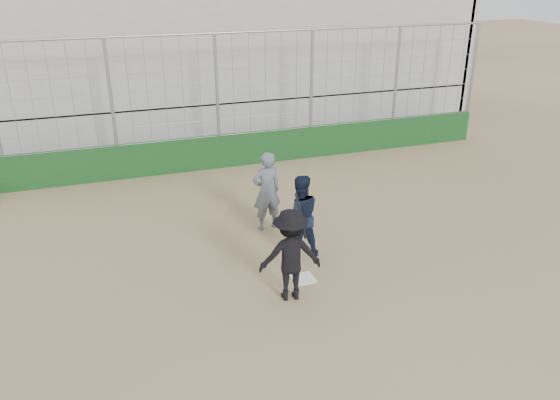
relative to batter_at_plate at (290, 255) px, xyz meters
name	(u,v)px	position (x,y,z in m)	size (l,w,h in m)	color
ground	(303,279)	(0.46, 0.49, -0.89)	(90.00, 90.00, 0.00)	brown
home_plate	(303,279)	(0.46, 0.49, -0.88)	(0.44, 0.44, 0.02)	white
backstop	(219,137)	(0.46, 7.49, 0.06)	(18.10, 0.25, 4.04)	#123A15
bleachers	(185,49)	(0.46, 12.44, 2.03)	(20.25, 6.70, 6.98)	#949494
batter_at_plate	(290,255)	(0.00, 0.00, 0.00)	(1.25, 0.86, 1.93)	black
catcher_crouched	(299,231)	(0.71, 1.36, -0.27)	(0.91, 0.71, 1.25)	black
umpire	(267,195)	(0.49, 2.91, -0.04)	(0.69, 0.46, 1.71)	#545D6A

